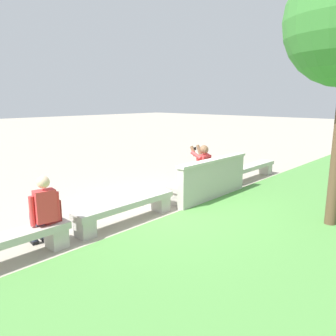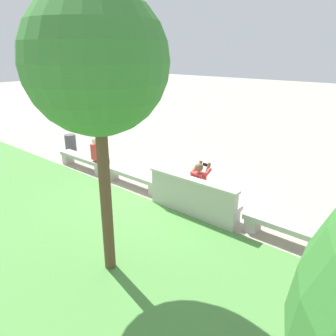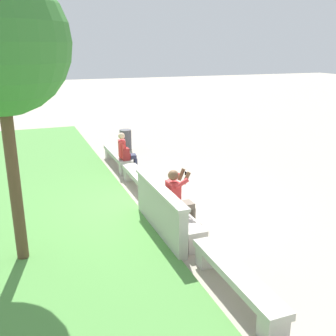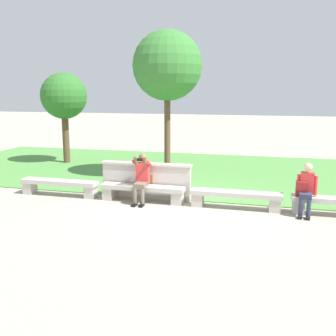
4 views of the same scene
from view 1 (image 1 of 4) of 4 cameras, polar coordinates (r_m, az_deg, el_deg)
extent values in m
plane|color=#A89E8C|center=(7.54, 0.18, -6.90)|extent=(80.00, 80.00, 0.00)
cube|color=#B7B2A8|center=(10.43, 14.29, 0.21)|extent=(2.31, 0.40, 0.12)
cube|color=#B7B2A8|center=(11.32, 16.61, -0.18)|extent=(0.28, 0.34, 0.33)
cube|color=#B7B2A8|center=(9.64, 11.43, -1.95)|extent=(0.28, 0.34, 0.33)
cube|color=#B7B2A8|center=(8.36, 6.00, -2.31)|extent=(2.31, 0.40, 0.12)
cube|color=#B7B2A8|center=(9.19, 9.63, -2.56)|extent=(0.28, 0.34, 0.33)
cube|color=#B7B2A8|center=(7.69, 1.57, -5.25)|extent=(0.28, 0.34, 0.33)
cube|color=#B7B2A8|center=(6.60, -7.24, -6.20)|extent=(2.31, 0.40, 0.12)
cube|color=#B7B2A8|center=(7.30, -1.29, -6.18)|extent=(0.28, 0.34, 0.33)
cube|color=#B7B2A8|center=(6.14, -14.27, -10.13)|extent=(0.28, 0.34, 0.33)
cube|color=#B7B2A8|center=(5.89, -18.85, -11.39)|extent=(0.28, 0.34, 0.33)
cube|color=#B7B2A8|center=(8.15, 7.93, -2.12)|extent=(2.51, 0.18, 0.95)
cube|color=beige|center=(8.04, 8.03, 1.38)|extent=(2.57, 0.24, 0.06)
cube|color=olive|center=(8.17, 7.39, -1.23)|extent=(0.44, 0.02, 0.22)
cube|color=black|center=(8.78, 3.87, -4.02)|extent=(0.11, 0.24, 0.06)
cylinder|color=#6B6051|center=(8.68, 4.26, -2.77)|extent=(0.11, 0.11, 0.42)
cube|color=black|center=(8.62, 3.06, -4.30)|extent=(0.11, 0.24, 0.06)
cylinder|color=#6B6051|center=(8.53, 3.45, -3.03)|extent=(0.11, 0.11, 0.42)
cube|color=#6B6051|center=(8.43, 4.91, -1.33)|extent=(0.31, 0.43, 0.12)
cube|color=#D83838|center=(8.24, 6.24, 0.33)|extent=(0.35, 0.23, 0.56)
sphere|color=brown|center=(8.17, 6.30, 3.22)|extent=(0.22, 0.22, 0.22)
cylinder|color=#D83838|center=(8.40, 6.46, 2.55)|extent=(0.10, 0.31, 0.21)
cylinder|color=brown|center=(8.41, 5.44, 3.14)|extent=(0.10, 0.19, 0.27)
cylinder|color=#D83838|center=(8.09, 4.93, 2.23)|extent=(0.10, 0.31, 0.21)
cylinder|color=brown|center=(8.21, 4.42, 2.95)|extent=(0.11, 0.19, 0.27)
cube|color=black|center=(8.34, 4.60, 3.36)|extent=(0.15, 0.02, 0.08)
cube|color=black|center=(6.26, -20.72, -11.43)|extent=(0.13, 0.23, 0.06)
cylinder|color=#2D334C|center=(6.13, -20.68, -9.81)|extent=(0.10, 0.10, 0.42)
cube|color=black|center=(6.22, -22.32, -11.73)|extent=(0.13, 0.23, 0.06)
cylinder|color=#2D334C|center=(6.09, -22.31, -10.11)|extent=(0.10, 0.10, 0.42)
cube|color=#2D334C|center=(5.86, -21.14, -8.06)|extent=(0.33, 0.44, 0.12)
cube|color=#D83838|center=(5.57, -20.62, -6.19)|extent=(0.34, 0.24, 0.52)
sphere|color=beige|center=(5.47, -20.92, -2.30)|extent=(0.20, 0.20, 0.20)
cylinder|color=#D83838|center=(5.67, -18.73, -6.29)|extent=(0.08, 0.08, 0.48)
cylinder|color=#D83838|center=(5.55, -22.61, -6.96)|extent=(0.08, 0.08, 0.48)
cube|color=maroon|center=(5.73, -19.74, -7.13)|extent=(0.28, 0.20, 0.36)
cube|color=maroon|center=(5.84, -20.20, -7.53)|extent=(0.20, 0.06, 0.16)
torus|color=black|center=(5.67, -19.88, -5.22)|extent=(0.10, 0.02, 0.10)
camera|label=2|loc=(11.12, 52.45, 15.23)|focal=35.00mm
camera|label=3|loc=(13.75, 35.72, 15.07)|focal=42.00mm
camera|label=4|loc=(14.96, -35.67, 11.70)|focal=42.00mm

